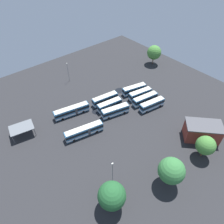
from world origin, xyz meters
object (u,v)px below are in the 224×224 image
Objects in this scene: bus_row0_slot2 at (145,99)px; depot_building at (202,131)px; bus_row0_slot3 at (152,105)px; maintenance_shelter at (21,128)px; bus_row0_slot0 at (134,89)px; tree_west_edge at (171,171)px; bus_row1_slot0 at (105,99)px; tree_east_edge at (154,53)px; bus_row2_slot0 at (72,111)px; lamp_post_by_building at (112,171)px; bus_row1_slot2 at (115,111)px; tree_northeast at (112,196)px; bus_row2_slot3 at (84,131)px; tree_north_edge at (206,145)px; lamp_post_far_corner at (68,72)px; bus_row0_slot1 at (140,94)px; bus_row1_slot1 at (109,105)px.

depot_building reaches higher than bus_row0_slot2.
bus_row0_slot3 is 49.02m from maintenance_shelter.
maintenance_shelter reaches higher than bus_row0_slot0.
depot_building is at bearing 92.21° from bus_row0_slot2.
maintenance_shelter is 50.41m from tree_west_edge.
bus_row0_slot2 is 25.29m from depot_building.
bus_row1_slot0 is 1.13× the size of tree_east_edge.
bus_row2_slot0 is 31.97m from lamp_post_by_building.
tree_west_edge is (7.14, 31.24, 4.53)m from bus_row1_slot2.
tree_northeast is (38.82, 31.06, 3.91)m from bus_row0_slot0.
depot_building reaches higher than bus_row0_slot0.
bus_row2_slot0 is (14.22, -2.70, 0.00)m from bus_row1_slot0.
bus_row2_slot3 is 21.43m from maintenance_shelter.
bus_row0_slot3 and bus_row1_slot2 have the same top height.
tree_west_edge reaches higher than lamp_post_by_building.
tree_east_edge reaches higher than bus_row0_slot3.
bus_row0_slot2 is 33.38m from tree_east_edge.
bus_row0_slot3 is at bearing -101.22° from tree_north_edge.
maintenance_shelter is 0.92× the size of lamp_post_far_corner.
maintenance_shelter is (18.54, -2.13, 1.59)m from bus_row2_slot0.
bus_row0_slot1 is 40.09m from lamp_post_by_building.
tree_northeast is at bearing 73.73° from bus_row2_slot0.
tree_west_edge reaches higher than bus_row2_slot3.
maintenance_shelter is at bearing -78.63° from tree_northeast.
tree_west_edge is 1.01× the size of tree_east_edge.
tree_north_edge is (5.09, 25.67, 3.37)m from bus_row0_slot3.
lamp_post_by_building is at bearing -23.34° from tree_north_edge.
bus_row0_slot3 is 19.07m from bus_row1_slot0.
tree_west_edge is (8.58, 39.30, 4.53)m from bus_row1_slot0.
bus_row0_slot3 is 0.99× the size of bus_row1_slot0.
bus_row2_slot0 is (13.25, -6.73, 0.00)m from bus_row1_slot1.
bus_row0_slot3 is at bearing 111.77° from lamp_post_far_corner.
bus_row0_slot1 is at bearing 118.55° from lamp_post_far_corner.
lamp_post_by_building is (3.70, 19.61, 2.90)m from bus_row2_slot3.
bus_row0_slot0 is 14.19m from bus_row1_slot0.
maintenance_shelter is at bearing -8.37° from bus_row1_slot0.
bus_row0_slot3 is 31.61m from bus_row2_slot0.
bus_row2_slot3 is at bearing 11.19° from bus_row0_slot0.
tree_west_edge is at bearing 137.18° from lamp_post_by_building.
depot_building is 1.34× the size of tree_east_edge.
bus_row1_slot2 is (15.32, 5.07, 0.00)m from bus_row0_slot0.
maintenance_shelter is at bearing 31.74° from lamp_post_far_corner.
lamp_post_by_building is (-12.62, 33.41, 1.32)m from maintenance_shelter.
bus_row1_slot0 is 4.15m from bus_row1_slot1.
bus_row1_slot2 is 1.37× the size of tree_north_edge.
tree_west_edge is (22.14, 3.47, 3.26)m from depot_building.
maintenance_shelter is (44.95, -19.50, 1.59)m from bus_row0_slot3.
bus_row0_slot3 is 1.18× the size of lamp_post_far_corner.
bus_row0_slot2 is 29.92m from bus_row2_slot0.
bus_row0_slot0 is at bearing 122.68° from lamp_post_far_corner.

